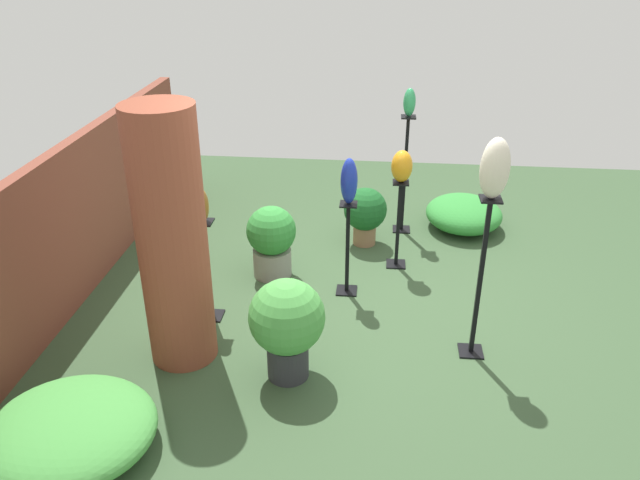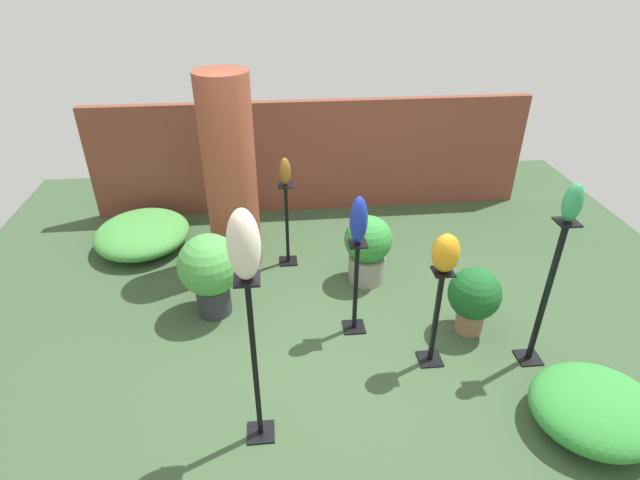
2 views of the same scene
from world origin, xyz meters
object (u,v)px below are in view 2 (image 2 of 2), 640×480
at_px(pedestal_amber, 435,322).
at_px(art_vase_jade, 573,203).
at_px(potted_plant_mid_left, 368,247).
at_px(pedestal_jade, 544,301).
at_px(art_vase_bronze, 285,171).
at_px(pedestal_ivory, 255,370).
at_px(art_vase_ivory, 244,245).
at_px(potted_plant_near_pillar, 474,296).
at_px(art_vase_amber, 446,253).
at_px(pedestal_bronze, 287,228).
at_px(brick_pillar, 230,175).
at_px(art_vase_cobalt, 359,220).
at_px(pedestal_cobalt, 355,292).
at_px(potted_plant_front_right, 210,269).

relative_size(pedestal_amber, art_vase_jade, 3.08).
distance_m(art_vase_jade, potted_plant_mid_left, 2.10).
height_order(pedestal_jade, art_vase_bronze, pedestal_jade).
height_order(pedestal_ivory, art_vase_jade, art_vase_jade).
relative_size(art_vase_ivory, potted_plant_near_pillar, 0.71).
distance_m(pedestal_ivory, art_vase_amber, 1.64).
bearing_deg(potted_plant_near_pillar, art_vase_bronze, 140.69).
bearing_deg(pedestal_jade, pedestal_amber, 175.28).
distance_m(art_vase_jade, art_vase_bronze, 2.69).
distance_m(pedestal_ivory, art_vase_ivory, 0.98).
bearing_deg(art_vase_amber, pedestal_bronze, 124.35).
distance_m(pedestal_jade, art_vase_bronze, 2.71).
xyz_separation_m(pedestal_ivory, art_vase_amber, (1.46, 0.61, 0.45)).
height_order(pedestal_jade, pedestal_ivory, pedestal_ivory).
height_order(brick_pillar, art_vase_bronze, brick_pillar).
xyz_separation_m(art_vase_cobalt, potted_plant_mid_left, (0.26, 0.77, -0.74)).
xyz_separation_m(pedestal_ivory, potted_plant_near_pillar, (1.93, 0.97, -0.26)).
height_order(pedestal_amber, art_vase_ivory, art_vase_ivory).
bearing_deg(pedestal_cobalt, pedestal_amber, -39.38).
bearing_deg(art_vase_cobalt, pedestal_bronze, 115.07).
relative_size(pedestal_bronze, art_vase_bronze, 3.25).
distance_m(art_vase_ivory, potted_plant_front_right, 1.91).
bearing_deg(pedestal_jade, potted_plant_near_pillar, 132.33).
distance_m(brick_pillar, potted_plant_near_pillar, 2.68).
distance_m(art_vase_bronze, potted_plant_mid_left, 1.16).
relative_size(pedestal_amber, art_vase_cobalt, 2.16).
distance_m(brick_pillar, potted_plant_front_right, 1.07).
bearing_deg(potted_plant_near_pillar, potted_plant_front_right, 167.89).
distance_m(brick_pillar, potted_plant_mid_left, 1.60).
relative_size(pedestal_jade, pedestal_ivory, 0.98).
relative_size(art_vase_amber, art_vase_cobalt, 0.75).
bearing_deg(pedestal_jade, art_vase_jade, 0.00).
relative_size(art_vase_ivory, potted_plant_front_right, 0.55).
relative_size(pedestal_cobalt, potted_plant_near_pillar, 1.42).
bearing_deg(art_vase_amber, pedestal_ivory, -157.26).
bearing_deg(pedestal_bronze, potted_plant_near_pillar, -39.31).
xyz_separation_m(pedestal_amber, art_vase_jade, (0.86, -0.07, 1.09)).
height_order(art_vase_ivory, potted_plant_near_pillar, art_vase_ivory).
height_order(pedestal_amber, art_vase_amber, art_vase_amber).
bearing_deg(pedestal_cobalt, brick_pillar, 131.30).
bearing_deg(brick_pillar, potted_plant_front_right, -102.12).
xyz_separation_m(pedestal_ivory, pedestal_bronze, (0.31, 2.29, -0.21)).
xyz_separation_m(pedestal_jade, potted_plant_mid_left, (-1.19, 1.33, -0.22)).
height_order(brick_pillar, pedestal_amber, brick_pillar).
distance_m(pedestal_amber, pedestal_bronze, 2.04).
bearing_deg(pedestal_amber, art_vase_bronze, 124.35).
height_order(brick_pillar, art_vase_amber, brick_pillar).
bearing_deg(art_vase_amber, art_vase_bronze, 124.35).
bearing_deg(pedestal_bronze, art_vase_ivory, -97.71).
xyz_separation_m(brick_pillar, pedestal_ivory, (0.25, -2.37, -0.41)).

